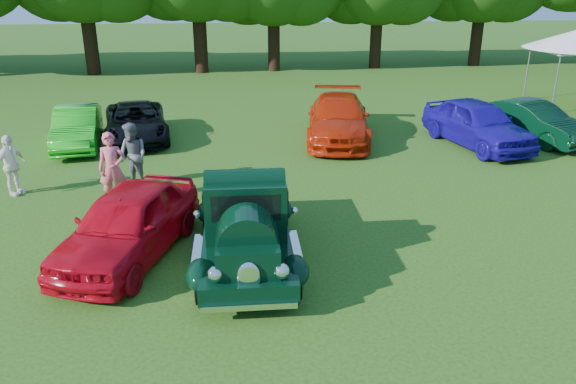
{
  "coord_description": "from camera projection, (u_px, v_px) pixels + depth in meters",
  "views": [
    {
      "loc": [
        -0.02,
        -10.55,
        5.68
      ],
      "look_at": [
        1.03,
        1.06,
        1.1
      ],
      "focal_mm": 35.0,
      "sensor_mm": 36.0,
      "label": 1
    }
  ],
  "objects": [
    {
      "name": "spectator_grey",
      "position": [
        133.0,
        155.0,
        15.62
      ],
      "size": [
        1.13,
        1.1,
        1.83
      ],
      "primitive_type": "imported",
      "rotation": [
        0.0,
        0.0,
        -0.68
      ],
      "color": "slate",
      "rests_on": "ground"
    },
    {
      "name": "back_car_black",
      "position": [
        136.0,
        122.0,
        20.21
      ],
      "size": [
        2.94,
        4.92,
        1.28
      ],
      "primitive_type": "imported",
      "rotation": [
        0.0,
        0.0,
        0.19
      ],
      "color": "black",
      "rests_on": "ground"
    },
    {
      "name": "spectator_pink",
      "position": [
        112.0,
        169.0,
        14.47
      ],
      "size": [
        0.75,
        0.55,
        1.9
      ],
      "primitive_type": "imported",
      "rotation": [
        0.0,
        0.0,
        0.15
      ],
      "color": "#DE5B70",
      "rests_on": "ground"
    },
    {
      "name": "back_car_green",
      "position": [
        532.0,
        121.0,
        20.08
      ],
      "size": [
        3.07,
        4.44,
        1.39
      ],
      "primitive_type": "imported",
      "rotation": [
        0.0,
        0.0,
        0.43
      ],
      "color": "black",
      "rests_on": "ground"
    },
    {
      "name": "hero_pickup",
      "position": [
        246.0,
        223.0,
        11.63
      ],
      "size": [
        2.26,
        4.85,
        1.89
      ],
      "color": "black",
      "rests_on": "ground"
    },
    {
      "name": "ground",
      "position": [
        244.0,
        260.0,
        11.86
      ],
      "size": [
        120.0,
        120.0,
        0.0
      ],
      "primitive_type": "plane",
      "color": "#294B11",
      "rests_on": "ground"
    },
    {
      "name": "red_convertible",
      "position": [
        128.0,
        223.0,
        11.8
      ],
      "size": [
        3.04,
        4.74,
        1.5
      ],
      "primitive_type": "imported",
      "rotation": [
        0.0,
        0.0,
        -0.31
      ],
      "color": "red",
      "rests_on": "ground"
    },
    {
      "name": "back_car_blue",
      "position": [
        478.0,
        123.0,
        19.41
      ],
      "size": [
        2.97,
        5.02,
        1.6
      ],
      "primitive_type": "imported",
      "rotation": [
        0.0,
        0.0,
        0.25
      ],
      "color": "#190D94",
      "rests_on": "ground"
    },
    {
      "name": "back_car_lime",
      "position": [
        77.0,
        127.0,
        19.39
      ],
      "size": [
        2.03,
        4.25,
        1.35
      ],
      "primitive_type": "imported",
      "rotation": [
        0.0,
        0.0,
        0.15
      ],
      "color": "#18AA16",
      "rests_on": "ground"
    },
    {
      "name": "back_car_orange",
      "position": [
        338.0,
        118.0,
        20.17
      ],
      "size": [
        2.96,
        5.58,
        1.54
      ],
      "primitive_type": "imported",
      "rotation": [
        0.0,
        0.0,
        -0.16
      ],
      "color": "#B82106",
      "rests_on": "ground"
    },
    {
      "name": "spectator_white",
      "position": [
        11.0,
        165.0,
        15.07
      ],
      "size": [
        0.83,
        1.06,
        1.67
      ],
      "primitive_type": "imported",
      "rotation": [
        0.0,
        0.0,
        1.07
      ],
      "color": "white",
      "rests_on": "ground"
    }
  ]
}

